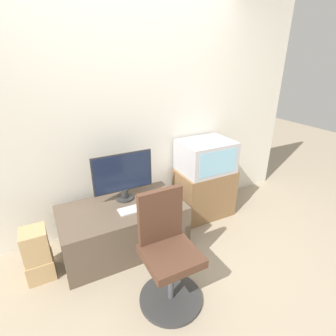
% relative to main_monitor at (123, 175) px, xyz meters
% --- Properties ---
extents(ground_plane, '(12.00, 12.00, 0.00)m').
position_rel_main_monitor_xyz_m(ground_plane, '(0.23, -1.01, -0.75)').
color(ground_plane, tan).
extents(wall_back, '(4.40, 0.05, 2.60)m').
position_rel_main_monitor_xyz_m(wall_back, '(0.23, 0.32, 0.55)').
color(wall_back, silver).
rests_on(wall_back, ground_plane).
extents(desk, '(1.22, 0.68, 0.48)m').
position_rel_main_monitor_xyz_m(desk, '(-0.08, -0.14, -0.51)').
color(desk, brown).
rests_on(desk, ground_plane).
extents(side_stand, '(0.66, 0.46, 0.59)m').
position_rel_main_monitor_xyz_m(side_stand, '(1.02, 0.00, -0.46)').
color(side_stand, olive).
rests_on(side_stand, ground_plane).
extents(main_monitor, '(0.62, 0.18, 0.51)m').
position_rel_main_monitor_xyz_m(main_monitor, '(0.00, 0.00, 0.00)').
color(main_monitor, '#2D2D2D').
rests_on(main_monitor, desk).
extents(keyboard, '(0.35, 0.13, 0.01)m').
position_rel_main_monitor_xyz_m(keyboard, '(0.04, -0.24, -0.27)').
color(keyboard, silver).
rests_on(keyboard, desk).
extents(mouse, '(0.06, 0.04, 0.03)m').
position_rel_main_monitor_xyz_m(mouse, '(0.27, -0.25, -0.26)').
color(mouse, silver).
rests_on(mouse, desk).
extents(crt_tv, '(0.61, 0.49, 0.37)m').
position_rel_main_monitor_xyz_m(crt_tv, '(1.02, 0.02, 0.02)').
color(crt_tv, '#B7B7BC').
rests_on(crt_tv, side_stand).
extents(office_chair, '(0.52, 0.52, 0.95)m').
position_rel_main_monitor_xyz_m(office_chair, '(0.04, -0.91, -0.35)').
color(office_chair, '#333333').
rests_on(office_chair, ground_plane).
extents(cardboard_box_lower, '(0.23, 0.24, 0.20)m').
position_rel_main_monitor_xyz_m(cardboard_box_lower, '(-0.89, -0.18, -0.65)').
color(cardboard_box_lower, tan).
rests_on(cardboard_box_lower, ground_plane).
extents(cardboard_box_upper, '(0.21, 0.22, 0.30)m').
position_rel_main_monitor_xyz_m(cardboard_box_upper, '(-0.89, -0.18, -0.40)').
color(cardboard_box_upper, tan).
rests_on(cardboard_box_upper, cardboard_box_lower).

